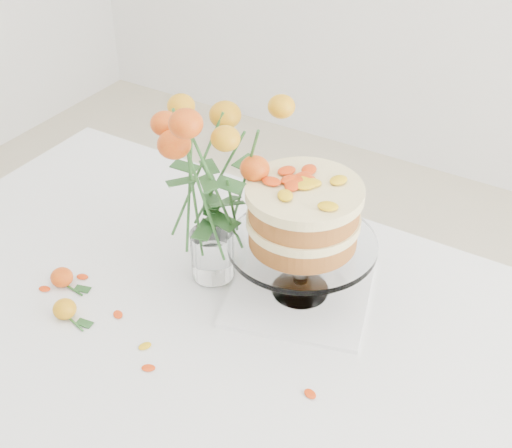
{
  "coord_description": "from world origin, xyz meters",
  "views": [
    {
      "loc": [
        0.65,
        -0.84,
        1.73
      ],
      "look_at": [
        0.07,
        0.12,
        0.91
      ],
      "focal_mm": 50.0,
      "sensor_mm": 36.0,
      "label": 1
    }
  ],
  "objects": [
    {
      "name": "table",
      "position": [
        0.0,
        0.0,
        0.67
      ],
      "size": [
        1.43,
        0.93,
        0.76
      ],
      "color": "tan",
      "rests_on": "ground"
    },
    {
      "name": "napkin",
      "position": [
        0.16,
        0.14,
        0.76
      ],
      "size": [
        0.35,
        0.35,
        0.01
      ],
      "primitive_type": "cube",
      "rotation": [
        0.0,
        0.0,
        0.29
      ],
      "color": "silver",
      "rests_on": "table"
    },
    {
      "name": "cake_stand",
      "position": [
        0.16,
        0.14,
        0.94
      ],
      "size": [
        0.29,
        0.29,
        0.26
      ],
      "rotation": [
        0.0,
        0.0,
        -0.16
      ],
      "color": "white",
      "rests_on": "napkin"
    },
    {
      "name": "rose_vase",
      "position": [
        -0.03,
        0.1,
        1.02
      ],
      "size": [
        0.35,
        0.35,
        0.45
      ],
      "rotation": [
        0.0,
        0.0,
        0.2
      ],
      "color": "white",
      "rests_on": "table"
    },
    {
      "name": "loose_rose_near",
      "position": [
        -0.21,
        -0.16,
        0.78
      ],
      "size": [
        0.08,
        0.05,
        0.04
      ],
      "rotation": [
        0.0,
        0.0,
        -0.25
      ],
      "color": "orange",
      "rests_on": "table"
    },
    {
      "name": "loose_rose_far",
      "position": [
        -0.28,
        -0.09,
        0.78
      ],
      "size": [
        0.08,
        0.05,
        0.04
      ],
      "rotation": [
        0.0,
        0.0,
        -0.13
      ],
      "color": "red",
      "rests_on": "table"
    },
    {
      "name": "stray_petal_a",
      "position": [
        -0.12,
        -0.1,
        0.76
      ],
      "size": [
        0.03,
        0.02,
        0.0
      ],
      "primitive_type": "ellipsoid",
      "color": "#E9B00E",
      "rests_on": "table"
    },
    {
      "name": "stray_petal_b",
      "position": [
        -0.02,
        -0.14,
        0.76
      ],
      "size": [
        0.03,
        0.02,
        0.0
      ],
      "primitive_type": "ellipsoid",
      "color": "#E9B00E",
      "rests_on": "table"
    },
    {
      "name": "stray_petal_c",
      "position": [
        0.02,
        -0.18,
        0.76
      ],
      "size": [
        0.03,
        0.02,
        0.0
      ],
      "primitive_type": "ellipsoid",
      "color": "#E9B00E",
      "rests_on": "table"
    },
    {
      "name": "stray_petal_d",
      "position": [
        -0.26,
        -0.05,
        0.76
      ],
      "size": [
        0.03,
        0.02,
        0.0
      ],
      "primitive_type": "ellipsoid",
      "color": "#E9B00E",
      "rests_on": "table"
    },
    {
      "name": "stray_petal_e",
      "position": [
        -0.3,
        -0.12,
        0.76
      ],
      "size": [
        0.03,
        0.02,
        0.0
      ],
      "primitive_type": "ellipsoid",
      "color": "#E9B00E",
      "rests_on": "table"
    },
    {
      "name": "stray_petal_f",
      "position": [
        0.3,
        -0.08,
        0.76
      ],
      "size": [
        0.03,
        0.02,
        0.0
      ],
      "primitive_type": "ellipsoid",
      "color": "#E9B00E",
      "rests_on": "table"
    }
  ]
}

